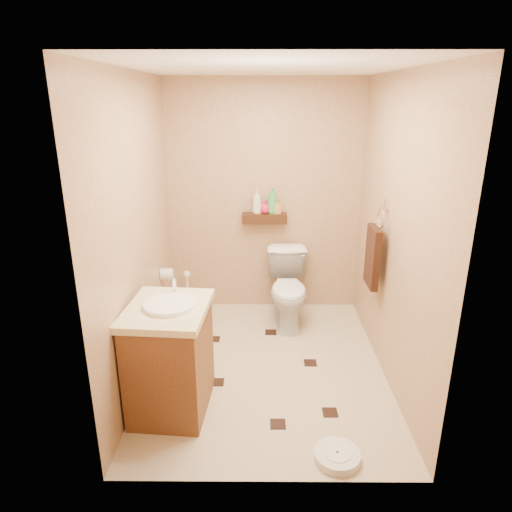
{
  "coord_description": "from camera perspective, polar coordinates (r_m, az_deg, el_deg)",
  "views": [
    {
      "loc": [
        -0.06,
        -3.41,
        2.21
      ],
      "look_at": [
        -0.08,
        0.25,
        0.93
      ],
      "focal_mm": 32.0,
      "sensor_mm": 36.0,
      "label": 1
    }
  ],
  "objects": [
    {
      "name": "ground",
      "position": [
        4.06,
        1.17,
        -13.64
      ],
      "size": [
        2.5,
        2.5,
        0.0
      ],
      "primitive_type": "plane",
      "color": "beige",
      "rests_on": "ground"
    },
    {
      "name": "wall_back",
      "position": [
        4.77,
        1.07,
        7.09
      ],
      "size": [
        2.0,
        0.04,
        2.4
      ],
      "primitive_type": "cube",
      "color": "tan",
      "rests_on": "ground"
    },
    {
      "name": "wall_front",
      "position": [
        2.38,
        1.77,
        -5.73
      ],
      "size": [
        2.0,
        0.04,
        2.4
      ],
      "primitive_type": "cube",
      "color": "tan",
      "rests_on": "ground"
    },
    {
      "name": "wall_left",
      "position": [
        3.68,
        -14.5,
        2.77
      ],
      "size": [
        0.04,
        2.5,
        2.4
      ],
      "primitive_type": "cube",
      "color": "tan",
      "rests_on": "ground"
    },
    {
      "name": "wall_right",
      "position": [
        3.71,
        16.97,
        2.68
      ],
      "size": [
        0.04,
        2.5,
        2.4
      ],
      "primitive_type": "cube",
      "color": "tan",
      "rests_on": "ground"
    },
    {
      "name": "ceiling",
      "position": [
        3.41,
        1.47,
        22.53
      ],
      "size": [
        2.0,
        2.5,
        0.02
      ],
      "primitive_type": "cube",
      "color": "white",
      "rests_on": "wall_back"
    },
    {
      "name": "wall_shelf",
      "position": [
        4.73,
        1.07,
        4.76
      ],
      "size": [
        0.46,
        0.14,
        0.1
      ],
      "primitive_type": "cube",
      "color": "#3B2210",
      "rests_on": "wall_back"
    },
    {
      "name": "floor_accents",
      "position": [
        3.99,
        1.49,
        -14.2
      ],
      "size": [
        1.07,
        1.45,
        0.01
      ],
      "color": "black",
      "rests_on": "ground"
    },
    {
      "name": "toilet",
      "position": [
        4.63,
        4.09,
        -4.15
      ],
      "size": [
        0.43,
        0.73,
        0.74
      ],
      "primitive_type": "imported",
      "rotation": [
        0.0,
        0.0,
        0.02
      ],
      "color": "white",
      "rests_on": "ground"
    },
    {
      "name": "vanity",
      "position": [
        3.44,
        -10.67,
        -12.26
      ],
      "size": [
        0.61,
        0.72,
        0.96
      ],
      "rotation": [
        0.0,
        0.0,
        -0.08
      ],
      "color": "brown",
      "rests_on": "ground"
    },
    {
      "name": "bathroom_scale",
      "position": [
        3.23,
        10.1,
        -23.4
      ],
      "size": [
        0.38,
        0.38,
        0.06
      ],
      "rotation": [
        0.0,
        0.0,
        -0.36
      ],
      "color": "white",
      "rests_on": "ground"
    },
    {
      "name": "toilet_brush",
      "position": [
        4.98,
        -8.5,
        -5.13
      ],
      "size": [
        0.11,
        0.11,
        0.47
      ],
      "color": "#1A6966",
      "rests_on": "ground"
    },
    {
      "name": "towel_ring",
      "position": [
        3.99,
        14.45,
        0.23
      ],
      "size": [
        0.12,
        0.3,
        0.76
      ],
      "color": "silver",
      "rests_on": "wall_right"
    },
    {
      "name": "toilet_paper",
      "position": [
        4.45,
        -11.09,
        -2.24
      ],
      "size": [
        0.12,
        0.11,
        0.12
      ],
      "color": "white",
      "rests_on": "wall_left"
    },
    {
      "name": "bottle_a",
      "position": [
        4.69,
        0.11,
        6.84
      ],
      "size": [
        0.14,
        0.14,
        0.25
      ],
      "primitive_type": "imported",
      "rotation": [
        0.0,
        0.0,
        5.52
      ],
      "color": "silver",
      "rests_on": "wall_shelf"
    },
    {
      "name": "bottle_b",
      "position": [
        4.7,
        0.21,
        6.26
      ],
      "size": [
        0.1,
        0.1,
        0.15
      ],
      "primitive_type": "imported",
      "rotation": [
        0.0,
        0.0,
        2.29
      ],
      "color": "yellow",
      "rests_on": "wall_shelf"
    },
    {
      "name": "bottle_c",
      "position": [
        4.7,
        1.16,
        6.18
      ],
      "size": [
        0.15,
        0.15,
        0.14
      ],
      "primitive_type": "imported",
      "rotation": [
        0.0,
        0.0,
        0.56
      ],
      "color": "red",
      "rests_on": "wall_shelf"
    },
    {
      "name": "bottle_d",
      "position": [
        4.69,
        2.06,
        6.91
      ],
      "size": [
        0.14,
        0.14,
        0.26
      ],
      "primitive_type": "imported",
      "rotation": [
        0.0,
        0.0,
        0.42
      ],
      "color": "green",
      "rests_on": "wall_shelf"
    },
    {
      "name": "bottle_e",
      "position": [
        4.7,
        2.59,
        6.28
      ],
      "size": [
        0.1,
        0.1,
        0.16
      ],
      "primitive_type": "imported",
      "rotation": [
        0.0,
        0.0,
        2.0
      ],
      "color": "#D68F47",
      "rests_on": "wall_shelf"
    }
  ]
}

